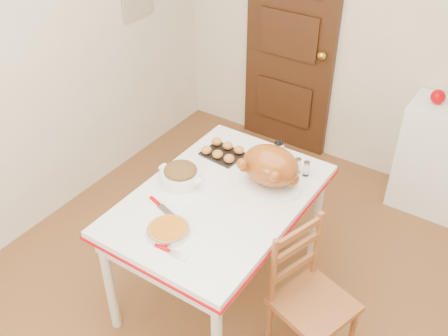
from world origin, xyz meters
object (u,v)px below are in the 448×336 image
Objects in this scene: pumpkin_pie at (168,229)px; chair_oak at (314,302)px; kitchen_table at (220,246)px; turkey_platter at (270,167)px.

chair_oak is at bearing 21.54° from pumpkin_pie.
chair_oak is 3.84× the size of pumpkin_pie.
kitchen_table is 0.64m from turkey_platter.
chair_oak is 2.19× the size of turkey_platter.
turkey_platter reaches higher than pumpkin_pie.
kitchen_table is at bearing 98.87° from chair_oak.
turkey_platter is 1.76× the size of pumpkin_pie.
kitchen_table is 0.73m from chair_oak.
pumpkin_pie is (-0.25, -0.68, -0.11)m from turkey_platter.
chair_oak reaches higher than pumpkin_pie.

